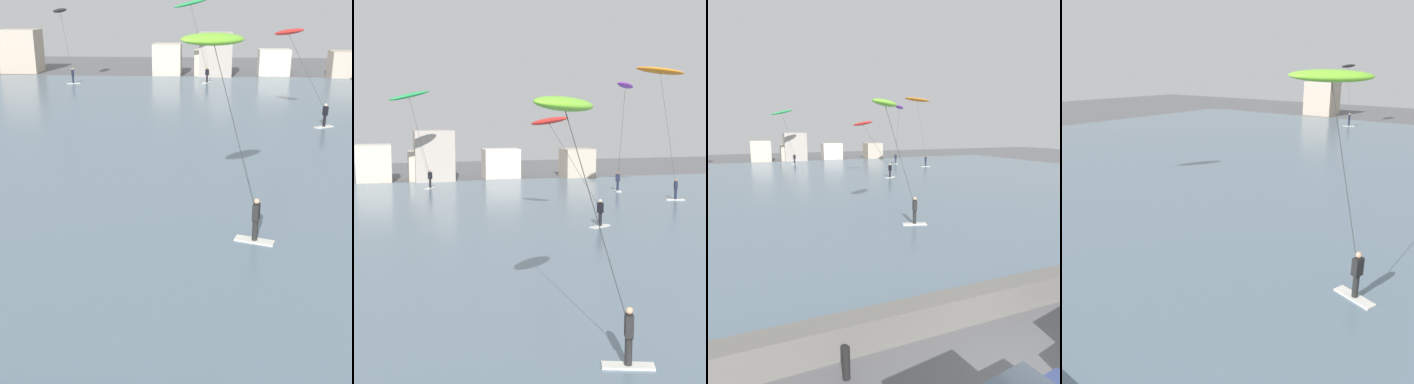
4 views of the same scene
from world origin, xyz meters
The scene contains 3 objects.
water_bay centered at (0.00, 30.05, 0.05)m, with size 84.00×52.00×0.10m, color slate.
kitesurfer_black centered at (-13.98, 50.71, 6.91)m, with size 2.54×3.51×7.70m.
kitesurfer_lime centered at (1.93, 12.96, 6.23)m, with size 3.67×2.54×7.19m.
Camera 4 is at (7.22, 1.52, 7.23)m, focal length 36.24 mm.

